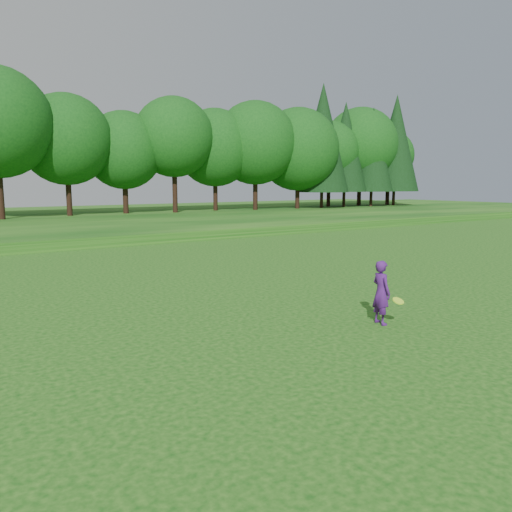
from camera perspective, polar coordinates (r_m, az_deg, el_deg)
ground at (r=10.13m, az=3.64°, el=-11.70°), size 140.00×140.00×0.00m
berm at (r=42.01m, az=-26.30°, el=3.20°), size 130.00×30.00×0.60m
walking_path at (r=28.31m, az=-22.15°, el=0.76°), size 130.00×1.60×0.04m
woman at (r=12.68m, az=14.13°, el=-4.06°), size 0.48×0.92×1.59m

